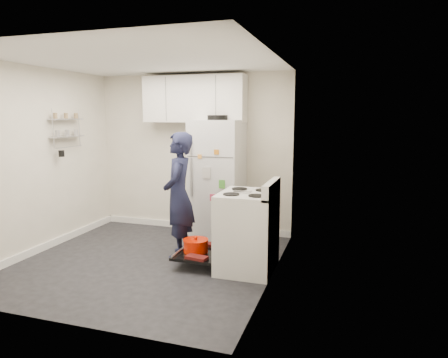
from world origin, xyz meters
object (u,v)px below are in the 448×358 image
(open_oven_door, at_px, (198,249))
(refrigerator, at_px, (218,180))
(person, at_px, (179,195))
(electric_range, at_px, (246,232))

(open_oven_door, xyz_separation_m, refrigerator, (-0.12, 1.12, 0.70))
(open_oven_door, xyz_separation_m, person, (-0.35, 0.20, 0.63))
(refrigerator, bearing_deg, open_oven_door, -84.08)
(electric_range, height_order, refrigerator, refrigerator)
(open_oven_door, relative_size, person, 0.43)
(electric_range, distance_m, person, 1.04)
(electric_range, height_order, person, person)
(electric_range, distance_m, refrigerator, 1.39)
(open_oven_door, bearing_deg, refrigerator, 95.92)
(electric_range, xyz_separation_m, open_oven_door, (-0.61, -0.02, -0.27))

